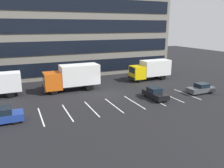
{
  "coord_description": "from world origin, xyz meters",
  "views": [
    {
      "loc": [
        -11.82,
        -27.39,
        9.21
      ],
      "look_at": [
        0.35,
        0.15,
        1.4
      ],
      "focal_mm": 35.92,
      "sensor_mm": 36.0,
      "label": 1
    }
  ],
  "objects": [
    {
      "name": "office_building",
      "position": [
        0.0,
        17.95,
        7.2
      ],
      "size": [
        36.98,
        12.46,
        14.4
      ],
      "color": "slate",
      "rests_on": "ground_plane"
    },
    {
      "name": "sedan_black",
      "position": [
        4.64,
        -4.05,
        0.67
      ],
      "size": [
        1.67,
        3.98,
        1.43
      ],
      "color": "black",
      "rests_on": "ground_plane"
    },
    {
      "name": "sedan_navy",
      "position": [
        -13.57,
        -4.55,
        0.74
      ],
      "size": [
        4.35,
        1.82,
        1.56
      ],
      "color": "navy",
      "rests_on": "ground_plane"
    },
    {
      "name": "ground_plane",
      "position": [
        0.0,
        0.0,
        0.0
      ],
      "size": [
        120.0,
        120.0,
        0.0
      ],
      "primitive_type": "plane",
      "color": "black"
    },
    {
      "name": "box_truck_yellow",
      "position": [
        10.0,
        5.14,
        1.92
      ],
      "size": [
        7.38,
        2.44,
        3.42
      ],
      "color": "yellow",
      "rests_on": "ground_plane"
    },
    {
      "name": "lot_markings",
      "position": [
        0.0,
        -4.34,
        0.0
      ],
      "size": [
        19.74,
        5.4,
        0.01
      ],
      "color": "silver",
      "rests_on": "ground_plane"
    },
    {
      "name": "box_truck_orange",
      "position": [
        -4.18,
        4.04,
        2.11
      ],
      "size": [
        8.09,
        2.68,
        3.75
      ],
      "color": "#D85914",
      "rests_on": "ground_plane"
    },
    {
      "name": "sedan_charcoal",
      "position": [
        11.92,
        -4.68,
        0.67
      ],
      "size": [
        3.95,
        1.65,
        1.41
      ],
      "color": "#474C51",
      "rests_on": "ground_plane"
    }
  ]
}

